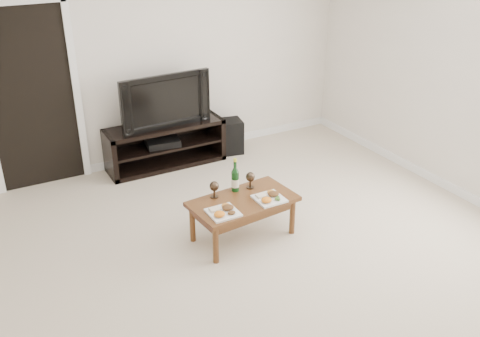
% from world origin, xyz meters
% --- Properties ---
extents(floor, '(5.50, 5.50, 0.00)m').
position_xyz_m(floor, '(0.00, 0.00, 0.00)').
color(floor, beige).
rests_on(floor, ground).
extents(back_wall, '(5.00, 0.04, 2.60)m').
position_xyz_m(back_wall, '(0.00, 2.77, 1.30)').
color(back_wall, silver).
rests_on(back_wall, ground).
extents(doorway, '(0.90, 0.02, 2.05)m').
position_xyz_m(doorway, '(-1.55, 2.73, 1.02)').
color(doorway, black).
rests_on(doorway, ground).
extents(media_console, '(1.48, 0.45, 0.55)m').
position_xyz_m(media_console, '(-0.11, 2.50, 0.28)').
color(media_console, black).
rests_on(media_console, ground).
extents(television, '(1.14, 0.21, 0.65)m').
position_xyz_m(television, '(-0.11, 2.50, 0.88)').
color(television, black).
rests_on(television, media_console).
extents(av_receiver, '(0.44, 0.35, 0.08)m').
position_xyz_m(av_receiver, '(-0.15, 2.48, 0.33)').
color(av_receiver, black).
rests_on(av_receiver, media_console).
extents(subwoofer, '(0.35, 0.35, 0.45)m').
position_xyz_m(subwoofer, '(0.79, 2.47, 0.22)').
color(subwoofer, black).
rests_on(subwoofer, ground).
extents(coffee_table, '(1.06, 0.64, 0.42)m').
position_xyz_m(coffee_table, '(-0.07, 0.58, 0.21)').
color(coffee_table, brown).
rests_on(coffee_table, ground).
extents(plate_left, '(0.27, 0.27, 0.07)m').
position_xyz_m(plate_left, '(-0.35, 0.44, 0.45)').
color(plate_left, white).
rests_on(plate_left, coffee_table).
extents(plate_right, '(0.27, 0.27, 0.07)m').
position_xyz_m(plate_right, '(0.16, 0.46, 0.45)').
color(plate_right, white).
rests_on(plate_right, coffee_table).
extents(wine_bottle, '(0.07, 0.07, 0.35)m').
position_xyz_m(wine_bottle, '(-0.04, 0.78, 0.59)').
color(wine_bottle, '#0F3713').
rests_on(wine_bottle, coffee_table).
extents(goblet_left, '(0.09, 0.09, 0.17)m').
position_xyz_m(goblet_left, '(-0.29, 0.75, 0.51)').
color(goblet_left, '#372A1E').
rests_on(goblet_left, coffee_table).
extents(goblet_right, '(0.09, 0.09, 0.17)m').
position_xyz_m(goblet_right, '(0.12, 0.76, 0.51)').
color(goblet_right, '#372A1E').
rests_on(goblet_right, coffee_table).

